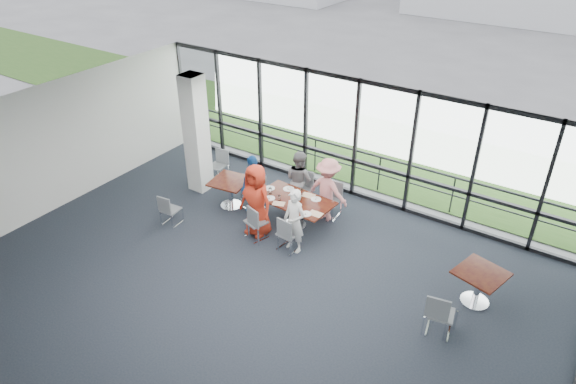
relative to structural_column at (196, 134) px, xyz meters
The scene contains 39 objects.
floor 4.96m from the structural_column, 39.81° to the right, with size 12.00×10.00×0.02m, color black.
ceiling 4.95m from the structural_column, 39.81° to the right, with size 12.00×10.00×0.04m, color white.
wall_left 3.84m from the structural_column, 128.66° to the right, with size 0.10×10.00×3.20m, color silver.
curtain_wall_back 4.12m from the structural_column, 29.05° to the left, with size 12.00×0.10×3.20m, color white.
structural_column is the anchor object (origin of this frame).
apron 8.04m from the structural_column, 62.78° to the left, with size 80.00×70.00×0.02m, color slate.
grass_strip 6.36m from the structural_column, 54.25° to the left, with size 80.00×5.00×0.01m, color #2E541D.
guard_rail 4.57m from the structural_column, 35.84° to the left, with size 0.06×0.06×12.00m, color #2D2D33.
main_table 3.30m from the structural_column, ahead, with size 1.88×1.11×0.75m.
side_table_left 1.62m from the structural_column, 12.16° to the right, with size 1.02×1.02×0.75m.
side_table_right 7.67m from the structural_column, ahead, with size 1.06×1.06×0.75m.
diner_near_left 2.79m from the structural_column, 18.65° to the right, with size 0.88×0.57×1.80m, color #AE2815.
diner_near_right 3.85m from the structural_column, 14.22° to the right, with size 0.56×0.41×1.54m, color silver.
diner_far_left 2.94m from the structural_column, 13.95° to the left, with size 0.76×0.47×1.56m, color slate.
diner_far_right 3.76m from the structural_column, ahead, with size 1.06×0.55×1.64m, color #D67C7B.
diner_end 2.08m from the structural_column, ahead, with size 0.91×0.50×1.56m, color #174D93.
chair_main_nl 3.08m from the structural_column, 21.32° to the right, with size 0.44×0.44×0.89m, color slate, non-canonical shape.
chair_main_nr 3.86m from the structural_column, 15.83° to the right, with size 0.43×0.43×0.87m, color slate, non-canonical shape.
chair_main_fl 3.10m from the structural_column, 15.07° to the left, with size 0.44×0.44×0.90m, color slate, non-canonical shape.
chair_main_fr 3.89m from the structural_column, 10.98° to the left, with size 0.44×0.44×0.90m, color slate, non-canonical shape.
chair_main_end 2.18m from the structural_column, ahead, with size 0.43×0.43×0.88m, color slate, non-canonical shape.
chair_spare_la 2.17m from the structural_column, 71.01° to the right, with size 0.39×0.39×0.80m, color slate, non-canonical shape.
chair_spare_lb 1.31m from the structural_column, 79.11° to the left, with size 0.42×0.42×0.87m, color slate, non-canonical shape.
chair_spare_r 7.52m from the structural_column, 12.24° to the right, with size 0.45×0.45×0.92m, color slate, non-canonical shape.
plate_nl 2.79m from the structural_column, ahead, with size 0.25×0.25×0.01m, color white.
plate_nr 3.83m from the structural_column, ahead, with size 0.25×0.25×0.01m, color white.
plate_fl 2.89m from the structural_column, ahead, with size 0.27×0.27×0.01m, color white.
plate_fr 3.67m from the structural_column, ahead, with size 0.25×0.25×0.01m, color white.
plate_end 2.50m from the structural_column, ahead, with size 0.26×0.26×0.01m, color white.
tumbler_a 2.99m from the structural_column, ahead, with size 0.06×0.06×0.13m, color white.
tumbler_b 3.46m from the structural_column, ahead, with size 0.07×0.07×0.14m, color white.
tumbler_c 3.26m from the structural_column, ahead, with size 0.07×0.07×0.15m, color white.
tumbler_d 2.63m from the structural_column, ahead, with size 0.08×0.08×0.15m, color white.
menu_a 3.09m from the structural_column, ahead, with size 0.28×0.20×0.00m, color silver.
menu_b 3.99m from the structural_column, ahead, with size 0.32×0.22×0.00m, color silver.
menu_c 3.43m from the structural_column, ahead, with size 0.32×0.22×0.00m, color silver.
condiment_caddy 3.33m from the structural_column, ahead, with size 0.10×0.07×0.04m, color black.
ketchup_bottle 3.22m from the structural_column, ahead, with size 0.06×0.06×0.18m, color #97000E.
green_bottle 3.30m from the structural_column, ahead, with size 0.05×0.05×0.20m, color #207621.
Camera 1 is at (5.14, -5.84, 7.14)m, focal length 32.00 mm.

